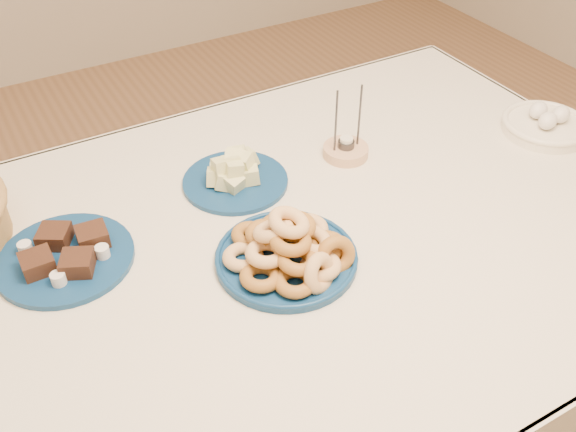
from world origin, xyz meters
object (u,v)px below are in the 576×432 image
object	(u,v)px
dining_table	(276,279)
brownie_plate	(65,256)
donut_platter	(289,251)
melon_plate	(234,174)
candle_holder	(346,150)
egg_bowl	(546,124)

from	to	relation	value
dining_table	brownie_plate	world-z (taller)	brownie_plate
donut_platter	brownie_plate	distance (m)	0.42
melon_plate	donut_platter	bearing A→B (deg)	-94.48
donut_platter	candle_holder	size ratio (longest dim) A/B	1.94
melon_plate	egg_bowl	bearing A→B (deg)	-13.62
donut_platter	egg_bowl	world-z (taller)	donut_platter
brownie_plate	egg_bowl	size ratio (longest dim) A/B	1.26
candle_holder	egg_bowl	bearing A→B (deg)	-17.80
candle_holder	dining_table	bearing A→B (deg)	-147.49
candle_holder	egg_bowl	size ratio (longest dim) A/B	0.66
brownie_plate	melon_plate	bearing A→B (deg)	9.42
candle_holder	egg_bowl	distance (m)	0.51
dining_table	melon_plate	distance (m)	0.25
brownie_plate	egg_bowl	xyz separation A→B (m)	(1.14, -0.12, 0.01)
melon_plate	brownie_plate	distance (m)	0.39
donut_platter	dining_table	bearing A→B (deg)	83.55
dining_table	melon_plate	bearing A→B (deg)	86.14
melon_plate	candle_holder	bearing A→B (deg)	-5.88
dining_table	brownie_plate	bearing A→B (deg)	158.52
donut_platter	melon_plate	world-z (taller)	donut_platter
melon_plate	egg_bowl	xyz separation A→B (m)	(0.75, -0.18, -0.00)
brownie_plate	donut_platter	bearing A→B (deg)	-30.28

